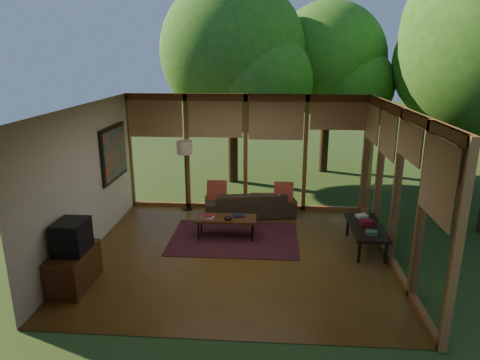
# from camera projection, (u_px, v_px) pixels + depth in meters

# --- Properties ---
(floor) EXTENTS (5.50, 5.50, 0.00)m
(floor) POSITION_uv_depth(u_px,v_px,m) (237.00, 254.00, 7.90)
(floor) COLOR brown
(floor) RESTS_ON ground
(ceiling) EXTENTS (5.50, 5.50, 0.00)m
(ceiling) POSITION_uv_depth(u_px,v_px,m) (237.00, 107.00, 7.14)
(ceiling) COLOR silver
(ceiling) RESTS_ON ground
(wall_left) EXTENTS (0.04, 5.00, 2.70)m
(wall_left) POSITION_uv_depth(u_px,v_px,m) (85.00, 181.00, 7.71)
(wall_left) COLOR beige
(wall_left) RESTS_ON ground
(wall_front) EXTENTS (5.50, 0.04, 2.70)m
(wall_front) POSITION_uv_depth(u_px,v_px,m) (220.00, 244.00, 5.13)
(wall_front) COLOR beige
(wall_front) RESTS_ON ground
(window_wall_back) EXTENTS (5.50, 0.12, 2.70)m
(window_wall_back) POSITION_uv_depth(u_px,v_px,m) (246.00, 153.00, 9.91)
(window_wall_back) COLOR brown
(window_wall_back) RESTS_ON ground
(window_wall_right) EXTENTS (0.12, 5.00, 2.70)m
(window_wall_right) POSITION_uv_depth(u_px,v_px,m) (397.00, 187.00, 7.33)
(window_wall_right) COLOR brown
(window_wall_right) RESTS_ON ground
(tree_nw) EXTENTS (3.89, 3.89, 5.56)m
(tree_nw) POSITION_uv_depth(u_px,v_px,m) (233.00, 52.00, 11.51)
(tree_nw) COLOR #382414
(tree_nw) RESTS_ON ground
(tree_ne) EXTENTS (3.37, 3.37, 5.08)m
(tree_ne) POSITION_uv_depth(u_px,v_px,m) (328.00, 60.00, 12.69)
(tree_ne) COLOR #382414
(tree_ne) RESTS_ON ground
(tree_far) EXTENTS (3.36, 3.36, 5.03)m
(tree_far) POSITION_uv_depth(u_px,v_px,m) (458.00, 63.00, 11.30)
(tree_far) COLOR #382414
(tree_far) RESTS_ON ground
(rug) EXTENTS (2.52, 1.78, 0.01)m
(rug) POSITION_uv_depth(u_px,v_px,m) (234.00, 238.00, 8.56)
(rug) COLOR maroon
(rug) RESTS_ON floor
(sofa) EXTENTS (2.13, 1.16, 0.59)m
(sofa) POSITION_uv_depth(u_px,v_px,m) (250.00, 203.00, 9.72)
(sofa) COLOR #392C1C
(sofa) RESTS_ON floor
(pillow_left) EXTENTS (0.44, 0.23, 0.46)m
(pillow_left) POSITION_uv_depth(u_px,v_px,m) (217.00, 190.00, 9.64)
(pillow_left) COLOR maroon
(pillow_left) RESTS_ON sofa
(pillow_right) EXTENTS (0.43, 0.23, 0.45)m
(pillow_right) POSITION_uv_depth(u_px,v_px,m) (283.00, 192.00, 9.54)
(pillow_right) COLOR maroon
(pillow_right) RESTS_ON sofa
(ct_book_lower) EXTENTS (0.25, 0.21, 0.03)m
(ct_book_lower) POSITION_uv_depth(u_px,v_px,m) (208.00, 217.00, 8.47)
(ct_book_lower) COLOR beige
(ct_book_lower) RESTS_ON coffee_table
(ct_book_upper) EXTENTS (0.18, 0.14, 0.03)m
(ct_book_upper) POSITION_uv_depth(u_px,v_px,m) (208.00, 216.00, 8.46)
(ct_book_upper) COLOR maroon
(ct_book_upper) RESTS_ON coffee_table
(ct_book_side) EXTENTS (0.25, 0.21, 0.03)m
(ct_book_side) POSITION_uv_depth(u_px,v_px,m) (239.00, 216.00, 8.55)
(ct_book_side) COLOR black
(ct_book_side) RESTS_ON coffee_table
(ct_bowl) EXTENTS (0.16, 0.16, 0.07)m
(ct_bowl) POSITION_uv_depth(u_px,v_px,m) (228.00, 218.00, 8.39)
(ct_bowl) COLOR black
(ct_bowl) RESTS_ON coffee_table
(media_cabinet) EXTENTS (0.50, 1.00, 0.60)m
(media_cabinet) POSITION_uv_depth(u_px,v_px,m) (74.00, 269.00, 6.73)
(media_cabinet) COLOR #4E2915
(media_cabinet) RESTS_ON floor
(television) EXTENTS (0.45, 0.55, 0.50)m
(television) POSITION_uv_depth(u_px,v_px,m) (72.00, 236.00, 6.57)
(television) COLOR black
(television) RESTS_ON media_cabinet
(console_book_a) EXTENTS (0.22, 0.17, 0.07)m
(console_book_a) POSITION_uv_depth(u_px,v_px,m) (371.00, 233.00, 7.61)
(console_book_a) COLOR #345C4F
(console_book_a) RESTS_ON side_console
(console_book_b) EXTENTS (0.22, 0.16, 0.10)m
(console_book_b) POSITION_uv_depth(u_px,v_px,m) (366.00, 223.00, 8.04)
(console_book_b) COLOR maroon
(console_book_b) RESTS_ON side_console
(console_book_c) EXTENTS (0.25, 0.21, 0.06)m
(console_book_c) POSITION_uv_depth(u_px,v_px,m) (362.00, 216.00, 8.42)
(console_book_c) COLOR beige
(console_book_c) RESTS_ON side_console
(floor_lamp) EXTENTS (0.36, 0.36, 1.65)m
(floor_lamp) POSITION_uv_depth(u_px,v_px,m) (185.00, 151.00, 9.80)
(floor_lamp) COLOR black
(floor_lamp) RESTS_ON floor
(coffee_table) EXTENTS (1.20, 0.50, 0.43)m
(coffee_table) POSITION_uv_depth(u_px,v_px,m) (226.00, 219.00, 8.51)
(coffee_table) COLOR #4E2915
(coffee_table) RESTS_ON floor
(side_console) EXTENTS (0.60, 1.40, 0.46)m
(side_console) POSITION_uv_depth(u_px,v_px,m) (366.00, 228.00, 8.01)
(side_console) COLOR black
(side_console) RESTS_ON floor
(wall_painting) EXTENTS (0.06, 1.35, 1.15)m
(wall_painting) POSITION_uv_depth(u_px,v_px,m) (114.00, 153.00, 8.99)
(wall_painting) COLOR black
(wall_painting) RESTS_ON wall_left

